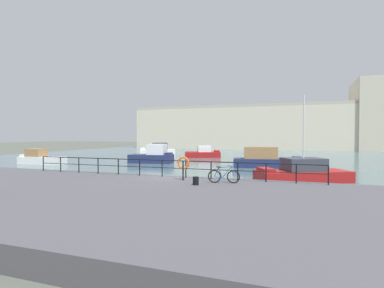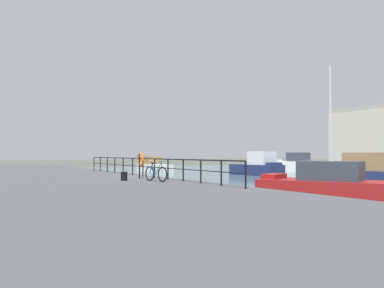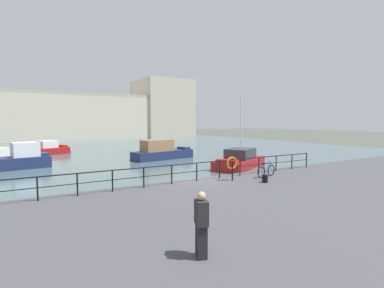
{
  "view_description": "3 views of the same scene",
  "coord_description": "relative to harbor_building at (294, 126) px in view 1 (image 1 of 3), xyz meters",
  "views": [
    {
      "loc": [
        7.99,
        -18.4,
        3.44
      ],
      "look_at": [
        0.96,
        1.5,
        2.81
      ],
      "focal_mm": 28.54,
      "sensor_mm": 36.0,
      "label": 1
    },
    {
      "loc": [
        21.57,
        -10.25,
        2.11
      ],
      "look_at": [
        1.24,
        1.72,
        2.68
      ],
      "focal_mm": 37.51,
      "sensor_mm": 36.0,
      "label": 2
    },
    {
      "loc": [
        -9.02,
        -14.66,
        4.2
      ],
      "look_at": [
        0.64,
        1.29,
        2.74
      ],
      "focal_mm": 27.01,
      "sensor_mm": 36.0,
      "label": 3
    }
  ],
  "objects": [
    {
      "name": "mooring_bollard",
      "position": [
        -3.91,
        -62.85,
        -4.73
      ],
      "size": [
        0.32,
        0.32,
        0.44
      ],
      "primitive_type": "cylinder",
      "color": "black",
      "rests_on": "quay_promenade"
    },
    {
      "name": "moored_small_launch",
      "position": [
        -19.22,
        -35.93,
        -4.85
      ],
      "size": [
        5.84,
        4.78,
        2.24
      ],
      "rotation": [
        0.0,
        0.0,
        3.64
      ],
      "color": "white",
      "rests_on": "water_basin"
    },
    {
      "name": "moored_green_narrowboat",
      "position": [
        1.48,
        -54.42,
        -5.05
      ],
      "size": [
        7.12,
        5.33,
        6.38
      ],
      "rotation": [
        0.0,
        0.0,
        3.62
      ],
      "color": "maroon",
      "rests_on": "water_basin"
    },
    {
      "name": "moored_cabin_cruiser",
      "position": [
        -27.65,
        -50.17,
        -5.06
      ],
      "size": [
        5.68,
        2.13,
        1.8
      ],
      "rotation": [
        0.0,
        0.0,
        3.19
      ],
      "color": "white",
      "rests_on": "water_basin"
    },
    {
      "name": "moored_red_daysailer",
      "position": [
        -2.07,
        -45.29,
        -4.87
      ],
      "size": [
        7.36,
        3.31,
        2.18
      ],
      "rotation": [
        0.0,
        0.0,
        0.17
      ],
      "color": "navy",
      "rests_on": "water_basin"
    },
    {
      "name": "quay_promenade",
      "position": [
        -6.7,
        -66.26,
        -5.34
      ],
      "size": [
        56.0,
        13.0,
        0.78
      ],
      "primitive_type": "cube",
      "color": "#47474C",
      "rests_on": "ground_plane"
    },
    {
      "name": "moored_harbor_tender",
      "position": [
        -15.67,
        -44.51,
        -4.85
      ],
      "size": [
        5.57,
        3.08,
        2.32
      ],
      "rotation": [
        0.0,
        0.0,
        0.15
      ],
      "color": "navy",
      "rests_on": "water_basin"
    },
    {
      "name": "parked_bicycle",
      "position": [
        -2.65,
        -61.71,
        -4.56
      ],
      "size": [
        1.75,
        0.37,
        0.98
      ],
      "rotation": [
        0.0,
        0.0,
        0.18
      ],
      "color": "black",
      "rests_on": "quay_promenade"
    },
    {
      "name": "harbor_building",
      "position": [
        0.0,
        0.0,
        0.0
      ],
      "size": [
        65.62,
        14.85,
        15.56
      ],
      "color": "beige",
      "rests_on": "ground_plane"
    },
    {
      "name": "quay_railing",
      "position": [
        -6.97,
        -60.51,
        -4.22
      ],
      "size": [
        19.53,
        0.07,
        1.08
      ],
      "color": "black",
      "rests_on": "quay_promenade"
    },
    {
      "name": "ground_plane",
      "position": [
        -6.7,
        -59.76,
        -5.73
      ],
      "size": [
        240.0,
        240.0,
        0.0
      ],
      "primitive_type": "plane",
      "color": "#4C5147"
    },
    {
      "name": "life_ring_stand",
      "position": [
        -5.16,
        -61.44,
        -3.98
      ],
      "size": [
        0.75,
        0.16,
        1.4
      ],
      "color": "black",
      "rests_on": "quay_promenade"
    },
    {
      "name": "moored_white_yacht",
      "position": [
        -12.75,
        -33.29,
        -5.09
      ],
      "size": [
        6.05,
        4.74,
        1.74
      ],
      "rotation": [
        0.0,
        0.0,
        0.38
      ],
      "color": "maroon",
      "rests_on": "water_basin"
    },
    {
      "name": "water_basin",
      "position": [
        -6.7,
        -29.56,
        -5.72
      ],
      "size": [
        80.0,
        60.0,
        0.01
      ],
      "primitive_type": "cube",
      "color": "#476066",
      "rests_on": "ground_plane"
    }
  ]
}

